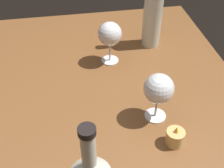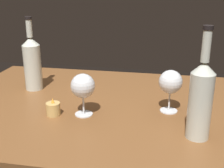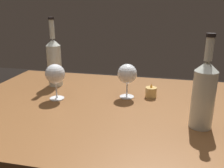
{
  "view_description": "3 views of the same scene",
  "coord_description": "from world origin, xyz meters",
  "px_view_note": "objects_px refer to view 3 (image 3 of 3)",
  "views": [
    {
      "loc": [
        0.66,
        -0.13,
        1.42
      ],
      "look_at": [
        0.0,
        -0.01,
        0.84
      ],
      "focal_mm": 47.72,
      "sensor_mm": 36.0,
      "label": 1
    },
    {
      "loc": [
        -0.23,
        1.08,
        1.21
      ],
      "look_at": [
        -0.03,
        0.05,
        0.85
      ],
      "focal_mm": 47.46,
      "sensor_mm": 36.0,
      "label": 2
    },
    {
      "loc": [
        0.22,
        -0.94,
        1.15
      ],
      "look_at": [
        0.01,
        0.03,
        0.83
      ],
      "focal_mm": 38.85,
      "sensor_mm": 36.0,
      "label": 3
    }
  ],
  "objects_px": {
    "wine_glass_left": "(55,74)",
    "wine_bottle": "(54,61)",
    "wine_glass_right": "(127,74)",
    "wine_bottle_second": "(204,93)",
    "votive_candle": "(151,93)"
  },
  "relations": [
    {
      "from": "votive_candle",
      "to": "wine_bottle_second",
      "type": "bearing_deg",
      "value": -52.8
    },
    {
      "from": "wine_glass_right",
      "to": "votive_candle",
      "type": "height_order",
      "value": "wine_glass_right"
    },
    {
      "from": "wine_glass_left",
      "to": "wine_glass_right",
      "type": "height_order",
      "value": "wine_glass_left"
    },
    {
      "from": "wine_glass_right",
      "to": "wine_bottle_second",
      "type": "relative_size",
      "value": 0.48
    },
    {
      "from": "wine_glass_right",
      "to": "wine_bottle_second",
      "type": "bearing_deg",
      "value": -37.12
    },
    {
      "from": "wine_bottle",
      "to": "wine_bottle_second",
      "type": "height_order",
      "value": "wine_bottle"
    },
    {
      "from": "wine_glass_right",
      "to": "votive_candle",
      "type": "distance_m",
      "value": 0.14
    },
    {
      "from": "wine_bottle",
      "to": "votive_candle",
      "type": "distance_m",
      "value": 0.53
    },
    {
      "from": "wine_glass_left",
      "to": "wine_bottle",
      "type": "distance_m",
      "value": 0.2
    },
    {
      "from": "wine_glass_left",
      "to": "votive_candle",
      "type": "relative_size",
      "value": 2.43
    },
    {
      "from": "wine_glass_right",
      "to": "wine_glass_left",
      "type": "bearing_deg",
      "value": -163.81
    },
    {
      "from": "wine_bottle",
      "to": "votive_candle",
      "type": "relative_size",
      "value": 5.28
    },
    {
      "from": "wine_glass_right",
      "to": "wine_bottle_second",
      "type": "xyz_separation_m",
      "value": [
        0.3,
        -0.23,
        0.02
      ]
    },
    {
      "from": "wine_bottle",
      "to": "wine_bottle_second",
      "type": "relative_size",
      "value": 1.08
    },
    {
      "from": "wine_bottle",
      "to": "votive_candle",
      "type": "bearing_deg",
      "value": -7.75
    }
  ]
}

